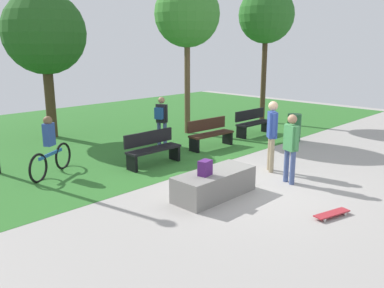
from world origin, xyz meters
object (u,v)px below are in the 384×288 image
park_bench_by_oak (253,122)px  tree_slender_maple (187,15)px  park_bench_near_path (152,148)px  tree_broad_elm (44,34)px  cyclist_on_bicycle (50,150)px  skater_performing_trick (291,144)px  pedestrian_with_backpack (161,117)px  skater_watching (272,130)px  park_bench_near_lamppost (210,133)px  concrete_ledge (214,184)px  backpack_on_ledge (205,168)px  trash_bin (294,128)px  tree_tall_oak (266,16)px  skateboard_by_ledge (332,214)px

park_bench_by_oak → tree_slender_maple: 4.42m
park_bench_near_path → tree_broad_elm: (-0.27, 5.16, 3.06)m
tree_slender_maple → cyclist_on_bicycle: (-5.87, -1.05, -3.57)m
skater_performing_trick → pedestrian_with_backpack: bearing=87.3°
skater_watching → park_bench_near_lamppost: (0.71, 2.75, -0.59)m
concrete_ledge → park_bench_near_path: size_ratio=1.19×
park_bench_near_lamppost → pedestrian_with_backpack: pedestrian_with_backpack is taller
backpack_on_ledge → trash_bin: 6.26m
park_bench_near_lamppost → tree_tall_oak: bearing=15.8°
pedestrian_with_backpack → cyclist_on_bicycle: (-3.84, -0.19, -0.32)m
skateboard_by_ledge → trash_bin: bearing=37.1°
pedestrian_with_backpack → skateboard_by_ledge: bearing=-101.8°
skateboard_by_ledge → park_bench_by_oak: 7.14m
backpack_on_ledge → park_bench_by_oak: 6.58m
tree_broad_elm → skater_watching: bearing=-75.1°
tree_tall_oak → trash_bin: (-2.15, -2.79, -3.85)m
pedestrian_with_backpack → cyclist_on_bicycle: bearing=-177.2°
park_bench_by_oak → trash_bin: trash_bin is taller
tree_tall_oak → cyclist_on_bicycle: size_ratio=3.44×
backpack_on_ledge → pedestrian_with_backpack: 4.78m
skater_performing_trick → trash_bin: size_ratio=1.78×
tree_slender_maple → tree_tall_oak: 3.84m
concrete_ledge → tree_broad_elm: 8.54m
park_bench_near_lamppost → cyclist_on_bicycle: 4.92m
skater_performing_trick → park_bench_by_oak: 5.21m
backpack_on_ledge → skater_watching: (2.67, 0.16, 0.36)m
park_bench_near_lamppost → tree_slender_maple: 4.39m
concrete_ledge → skater_performing_trick: bearing=-20.4°
skateboard_by_ledge → skater_performing_trick: bearing=55.3°
backpack_on_ledge → skater_performing_trick: size_ratio=0.20×
backpack_on_ledge → skateboard_by_ledge: size_ratio=0.39×
concrete_ledge → park_bench_near_lamppost: (3.06, 2.88, 0.20)m
concrete_ledge → cyclist_on_bicycle: cyclist_on_bicycle is taller
skater_watching → tree_tall_oak: 7.63m
park_bench_near_lamppost → tree_broad_elm: (-2.78, 5.00, 3.06)m
park_bench_near_lamppost → trash_bin: (2.68, -1.42, -0.02)m
tree_slender_maple → pedestrian_with_backpack: bearing=-156.9°
tree_tall_oak → trash_bin: 5.22m
skater_watching → park_bench_by_oak: (3.16, 2.86, -0.59)m
concrete_ledge → park_bench_near_path: 2.79m
tree_slender_maple → trash_bin: (1.62, -3.49, -3.74)m
concrete_ledge → backpack_on_ledge: (-0.33, -0.02, 0.44)m
park_bench_near_lamppost → cyclist_on_bicycle: size_ratio=1.03×
park_bench_by_oak → tree_slender_maple: tree_slender_maple is taller
park_bench_near_path → pedestrian_with_backpack: bearing=41.7°
tree_slender_maple → trash_bin: tree_slender_maple is taller
tree_broad_elm → park_bench_near_path: bearing=-86.9°
tree_tall_oak → pedestrian_with_backpack: (-5.80, -0.16, -3.36)m
skater_watching → pedestrian_with_backpack: (-0.25, 3.95, -0.12)m
skater_watching → tree_broad_elm: 8.38m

